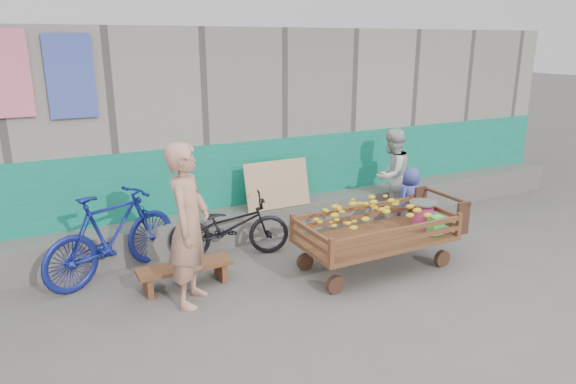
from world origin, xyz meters
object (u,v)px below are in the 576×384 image
bicycle_dark (230,226)px  bicycle_blue (112,235)px  vendor_man (189,225)px  child (410,199)px  bench (185,271)px  banana_cart (374,223)px  woman (391,175)px

bicycle_dark → bicycle_blue: (-1.50, 0.05, 0.13)m
vendor_man → child: vendor_man is taller
vendor_man → child: bearing=-45.3°
bench → vendor_man: vendor_man is taller
child → bicycle_dark: bearing=-20.5°
child → bicycle_blue: size_ratio=0.54×
bench → vendor_man: (-0.03, -0.40, 0.70)m
banana_cart → vendor_man: (-2.30, 0.21, 0.29)m
bench → bicycle_blue: 1.02m
woman → child: woman is taller
child → bicycle_blue: (-4.32, 0.36, 0.06)m
vendor_man → woman: 3.86m
child → woman: bearing=-104.3°
banana_cart → child: bearing=33.8°
child → bicycle_dark: (-2.83, 0.31, -0.07)m
bench → child: child is taller
vendor_man → bicycle_dark: (0.84, 1.01, -0.49)m
bench → woman: bearing=12.2°
banana_cart → bicycle_blue: size_ratio=1.17×
vendor_man → bench: bearing=29.0°
bench → banana_cart: bearing=-15.1°
banana_cart → woman: size_ratio=1.42×
vendor_man → bicycle_dark: 1.40m
woman → bicycle_blue: 4.33m
vendor_man → bicycle_blue: 1.30m
vendor_man → banana_cart: bearing=-61.4°
banana_cart → bicycle_dark: size_ratio=1.34×
banana_cart → bicycle_dark: (-1.46, 1.22, -0.20)m
bicycle_blue → bench: bearing=-158.4°
woman → bicycle_blue: (-4.32, -0.12, -0.20)m
child → bicycle_dark: size_ratio=0.61×
banana_cart → bicycle_blue: bearing=156.7°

